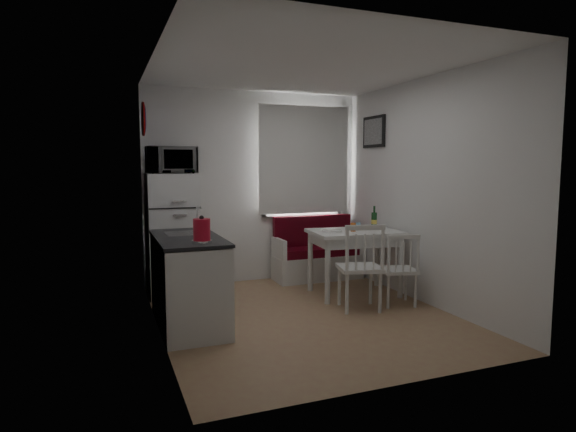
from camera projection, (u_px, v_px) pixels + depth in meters
name	position (u px, v px, depth m)	size (l,w,h in m)	color
floor	(305.00, 316.00, 5.14)	(3.00, 3.50, 0.02)	#A57558
ceiling	(306.00, 66.00, 4.86)	(3.00, 3.50, 0.02)	white
wall_back	(255.00, 187.00, 6.62)	(3.00, 0.02, 2.60)	white
wall_front	(403.00, 208.00, 3.38)	(3.00, 0.02, 2.60)	white
wall_left	(157.00, 198.00, 4.46)	(0.02, 3.50, 2.60)	white
wall_right	(425.00, 191.00, 5.54)	(0.02, 3.50, 2.60)	white
window	(303.00, 164.00, 6.81)	(1.22, 0.06, 1.47)	white
curtain	(305.00, 160.00, 6.74)	(1.35, 0.02, 1.50)	white
kitchen_counter	(188.00, 280.00, 4.80)	(0.62, 1.32, 1.16)	white
wall_sign	(144.00, 119.00, 5.73)	(0.40, 0.40, 0.03)	navy
picture_frame	(374.00, 132.00, 6.47)	(0.04, 0.52, 0.42)	black
bench	(317.00, 258.00, 6.80)	(1.24, 0.48, 0.88)	white
dining_table	(355.00, 238.00, 5.93)	(1.13, 0.84, 0.80)	white
chair_left	(364.00, 258.00, 5.23)	(0.55, 0.53, 0.52)	white
chair_right	(402.00, 262.00, 5.43)	(0.47, 0.46, 0.45)	white
fridge	(172.00, 234.00, 5.93)	(0.60, 0.60, 1.50)	white
microwave	(171.00, 160.00, 5.79)	(0.58, 0.39, 0.32)	white
kettle	(202.00, 230.00, 4.31)	(0.18, 0.18, 0.24)	red
wine_bottle	(374.00, 217.00, 6.12)	(0.07, 0.07, 0.29)	#16471E
drinking_glass_orange	(353.00, 227.00, 5.85)	(0.06, 0.06, 0.10)	orange
drinking_glass_blue	(358.00, 226.00, 5.99)	(0.06, 0.06, 0.09)	#8ECFF2
plate	(332.00, 231.00, 5.83)	(0.25, 0.25, 0.02)	white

